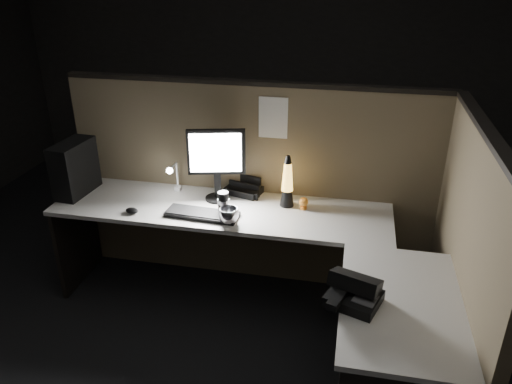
% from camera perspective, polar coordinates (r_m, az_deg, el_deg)
% --- Properties ---
extents(floor, '(6.00, 6.00, 0.00)m').
position_cam_1_polar(floor, '(3.32, -3.92, -18.10)').
color(floor, black).
rests_on(floor, ground).
extents(room_shell, '(6.00, 6.00, 6.00)m').
position_cam_1_polar(room_shell, '(2.50, -5.03, 9.94)').
color(room_shell, silver).
rests_on(room_shell, ground).
extents(partition_back, '(2.66, 0.06, 1.50)m').
position_cam_1_polar(partition_back, '(3.65, -0.45, 0.59)').
color(partition_back, brown).
rests_on(partition_back, ground).
extents(partition_right, '(0.06, 1.66, 1.50)m').
position_cam_1_polar(partition_right, '(2.92, 22.51, -8.41)').
color(partition_right, brown).
rests_on(partition_right, ground).
extents(desk, '(2.60, 1.60, 0.73)m').
position_cam_1_polar(desk, '(3.12, 0.20, -7.68)').
color(desk, '#B7B4AD').
rests_on(desk, ground).
extents(pc_tower, '(0.19, 0.38, 0.38)m').
position_cam_1_polar(pc_tower, '(3.76, -20.02, 2.58)').
color(pc_tower, black).
rests_on(pc_tower, desk).
extents(monitor, '(0.39, 0.17, 0.51)m').
position_cam_1_polar(monitor, '(3.41, -4.54, 3.92)').
color(monitor, black).
rests_on(monitor, desk).
extents(keyboard, '(0.49, 0.19, 0.02)m').
position_cam_1_polar(keyboard, '(3.30, -6.18, -2.54)').
color(keyboard, black).
rests_on(keyboard, desk).
extents(mouse, '(0.11, 0.09, 0.04)m').
position_cam_1_polar(mouse, '(3.42, -14.00, -2.09)').
color(mouse, black).
rests_on(mouse, desk).
extents(clip_lamp, '(0.05, 0.18, 0.23)m').
position_cam_1_polar(clip_lamp, '(3.58, -9.39, 1.74)').
color(clip_lamp, silver).
rests_on(clip_lamp, desk).
extents(organizer, '(0.29, 0.27, 0.19)m').
position_cam_1_polar(organizer, '(3.61, -1.20, 0.67)').
color(organizer, black).
rests_on(organizer, desk).
extents(lava_lamp, '(0.10, 0.10, 0.36)m').
position_cam_1_polar(lava_lamp, '(3.37, 3.59, 0.78)').
color(lava_lamp, black).
rests_on(lava_lamp, desk).
extents(travel_mug, '(0.08, 0.08, 0.17)m').
position_cam_1_polar(travel_mug, '(3.26, -3.75, -1.38)').
color(travel_mug, black).
rests_on(travel_mug, desk).
extents(steel_mug, '(0.17, 0.17, 0.10)m').
position_cam_1_polar(steel_mug, '(3.19, -3.14, -2.69)').
color(steel_mug, '#B4B4BB').
rests_on(steel_mug, desk).
extents(figurine, '(0.06, 0.06, 0.06)m').
position_cam_1_polar(figurine, '(3.37, 5.46, -1.13)').
color(figurine, orange).
rests_on(figurine, desk).
extents(pinned_paper, '(0.20, 0.00, 0.28)m').
position_cam_1_polar(pinned_paper, '(3.39, 1.97, 8.47)').
color(pinned_paper, white).
rests_on(pinned_paper, partition_back).
extents(desk_phone, '(0.30, 0.30, 0.15)m').
position_cam_1_polar(desk_phone, '(2.55, 11.07, -11.11)').
color(desk_phone, black).
rests_on(desk_phone, desk).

